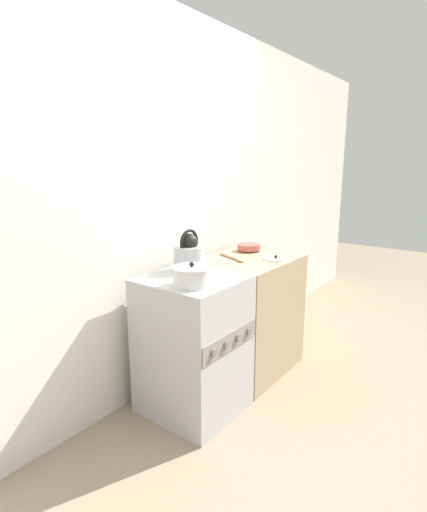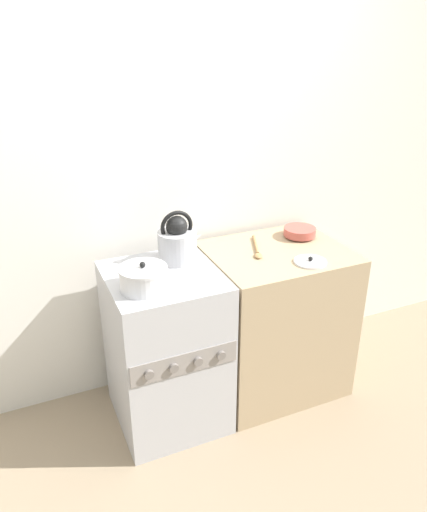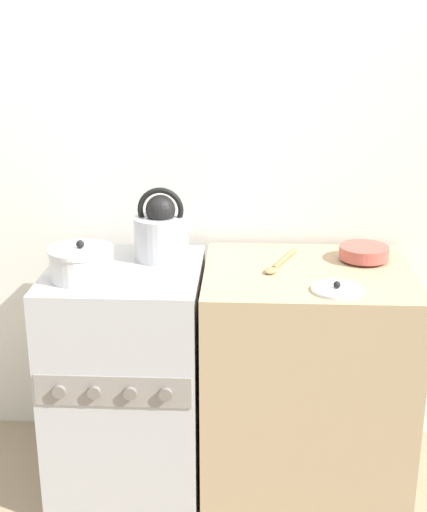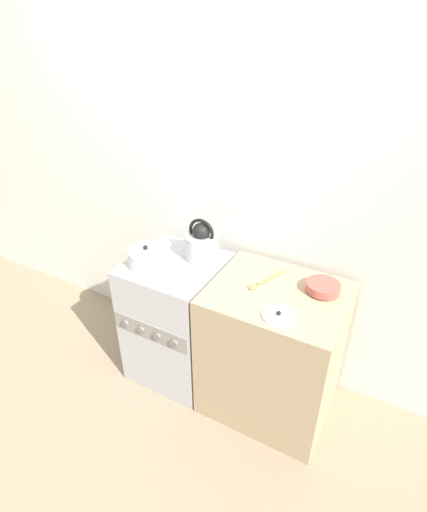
{
  "view_description": "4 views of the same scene",
  "coord_description": "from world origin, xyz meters",
  "px_view_note": "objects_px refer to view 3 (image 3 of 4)",
  "views": [
    {
      "loc": [
        -1.74,
        -1.19,
        1.51
      ],
      "look_at": [
        0.23,
        0.3,
        0.95
      ],
      "focal_mm": 28.0,
      "sensor_mm": 36.0,
      "label": 1
    },
    {
      "loc": [
        -0.63,
        -1.76,
        1.95
      ],
      "look_at": [
        0.28,
        0.31,
        0.89
      ],
      "focal_mm": 35.0,
      "sensor_mm": 36.0,
      "label": 2
    },
    {
      "loc": [
        0.43,
        -2.05,
        1.71
      ],
      "look_at": [
        0.32,
        0.27,
        0.91
      ],
      "focal_mm": 50.0,
      "sensor_mm": 36.0,
      "label": 3
    },
    {
      "loc": [
        1.18,
        -1.38,
        2.12
      ],
      "look_at": [
        0.26,
        0.3,
        0.97
      ],
      "focal_mm": 28.0,
      "sensor_mm": 36.0,
      "label": 4
    }
  ],
  "objects_px": {
    "kettle": "(162,231)",
    "enamel_bowl": "(364,252)",
    "stove": "(128,378)",
    "cooking_pot": "(81,263)",
    "loose_pot_lid": "(337,289)"
  },
  "relations": [
    {
      "from": "stove",
      "to": "cooking_pot",
      "type": "distance_m",
      "value": 0.51
    },
    {
      "from": "cooking_pot",
      "to": "enamel_bowl",
      "type": "bearing_deg",
      "value": 13.96
    },
    {
      "from": "kettle",
      "to": "enamel_bowl",
      "type": "bearing_deg",
      "value": 1.56
    },
    {
      "from": "stove",
      "to": "cooking_pot",
      "type": "bearing_deg",
      "value": -140.68
    },
    {
      "from": "kettle",
      "to": "cooking_pot",
      "type": "relative_size",
      "value": 1.21
    },
    {
      "from": "kettle",
      "to": "cooking_pot",
      "type": "height_order",
      "value": "kettle"
    },
    {
      "from": "cooking_pot",
      "to": "loose_pot_lid",
      "type": "relative_size",
      "value": 1.32
    },
    {
      "from": "kettle",
      "to": "enamel_bowl",
      "type": "distance_m",
      "value": 0.74
    },
    {
      "from": "stove",
      "to": "cooking_pot",
      "type": "relative_size",
      "value": 3.91
    },
    {
      "from": "cooking_pot",
      "to": "enamel_bowl",
      "type": "distance_m",
      "value": 1.01
    },
    {
      "from": "kettle",
      "to": "enamel_bowl",
      "type": "xyz_separation_m",
      "value": [
        0.74,
        0.02,
        -0.08
      ]
    },
    {
      "from": "enamel_bowl",
      "to": "kettle",
      "type": "bearing_deg",
      "value": -178.44
    },
    {
      "from": "kettle",
      "to": "loose_pot_lid",
      "type": "relative_size",
      "value": 1.6
    },
    {
      "from": "kettle",
      "to": "enamel_bowl",
      "type": "height_order",
      "value": "kettle"
    },
    {
      "from": "enamel_bowl",
      "to": "loose_pot_lid",
      "type": "height_order",
      "value": "enamel_bowl"
    }
  ]
}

